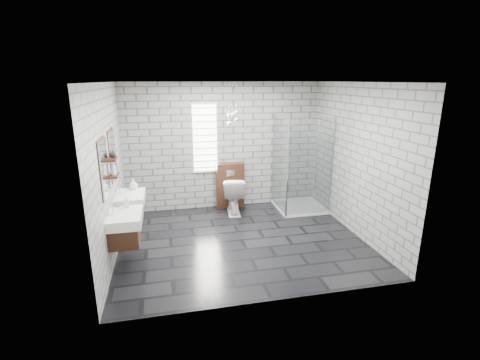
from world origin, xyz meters
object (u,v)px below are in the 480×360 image
object	(u,v)px
vanity_left	(123,220)
shower_enclosure	(298,188)
vanity_right	(128,199)
toilet	(233,195)
cistern_panel	(230,185)

from	to	relation	value
vanity_left	shower_enclosure	distance (m)	3.80
vanity_left	shower_enclosure	xyz separation A→B (m)	(3.41, 1.67, -0.25)
vanity_right	toilet	xyz separation A→B (m)	(2.02, 0.91, -0.36)
vanity_left	cistern_panel	size ratio (longest dim) A/B	1.57
toilet	shower_enclosure	bearing A→B (deg)	179.30
cistern_panel	shower_enclosure	world-z (taller)	shower_enclosure
cistern_panel	toilet	xyz separation A→B (m)	(0.00, -0.34, -0.11)
vanity_right	cistern_panel	distance (m)	2.40
cistern_panel	toilet	bearing A→B (deg)	-90.00
shower_enclosure	vanity_right	bearing A→B (deg)	-167.79
vanity_left	toilet	size ratio (longest dim) A/B	2.00
vanity_right	shower_enclosure	size ratio (longest dim) A/B	0.77
shower_enclosure	toilet	size ratio (longest dim) A/B	2.59
shower_enclosure	toilet	xyz separation A→B (m)	(-1.38, 0.17, -0.11)
vanity_right	shower_enclosure	distance (m)	3.50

